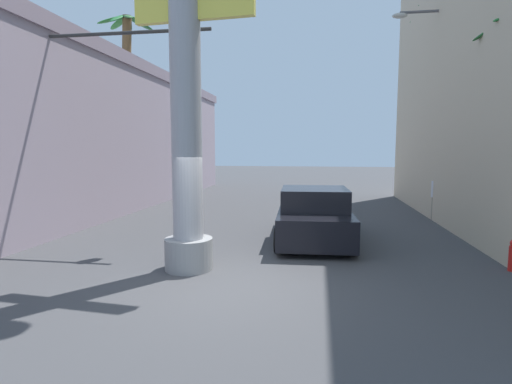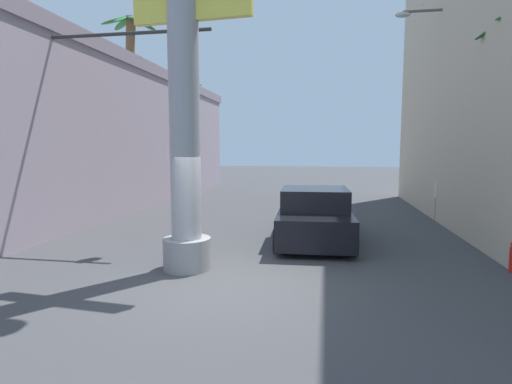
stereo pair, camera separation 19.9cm
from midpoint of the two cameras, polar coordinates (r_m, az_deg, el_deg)
name	(u,v)px [view 2 (the right image)]	position (r m, az deg, el deg)	size (l,w,h in m)	color
ground_plane	(281,210)	(17.57, 3.96, -2.59)	(88.95, 88.95, 0.00)	#424244
building_left	(53,135)	(20.26, -26.75, 7.25)	(8.70, 26.16, 6.55)	#9E8C99
neon_sign_pole	(183,28)	(9.18, -9.70, 22.07)	(2.97, 1.06, 10.81)	#9E9EA3
street_lamp	(447,94)	(16.80, 25.89, 12.44)	(2.34, 0.28, 7.86)	#59595E
traffic_light_mast	(88,95)	(12.77, -22.43, 12.75)	(5.45, 0.32, 5.98)	#333333
car_lead	(314,216)	(11.85, 8.79, -3.46)	(2.31, 4.83, 1.56)	black
palm_tree_mid_right	(443,90)	(20.70, 25.42, 13.02)	(2.60, 2.76, 9.49)	brown
palm_tree_mid_left	(130,93)	(18.86, -17.32, 13.30)	(2.40, 2.42, 8.48)	brown
palm_tree_far_left	(184,122)	(26.13, -10.05, 9.87)	(2.63, 2.71, 7.27)	brown
pedestrian_mid_right	(439,194)	(16.43, 25.01, -0.28)	(0.47, 0.47, 1.69)	gray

